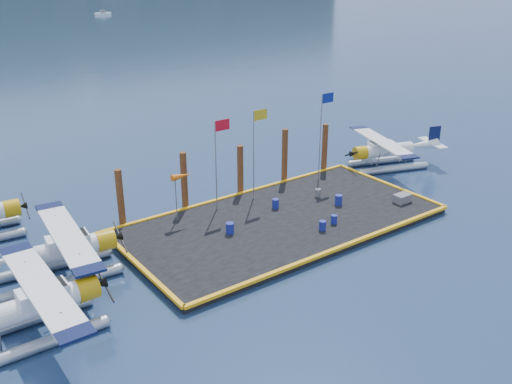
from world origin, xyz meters
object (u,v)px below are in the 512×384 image
flagpole_blue (323,124)px  drum_3 (323,226)px  piling_1 (184,183)px  piling_2 (240,171)px  drum_5 (276,204)px  piling_0 (121,200)px  seaplane_d (385,152)px  drum_0 (230,228)px  drum_2 (339,200)px  drum_1 (334,219)px  seaplane_a (36,309)px  drum_4 (318,193)px  windsock (182,177)px  piling_3 (285,157)px  piling_4 (325,149)px  flagpole_red (218,151)px  flagpole_yellow (256,141)px  seaplane_b (62,253)px  crate (402,198)px

flagpole_blue → drum_3: bearing=-131.2°
piling_1 → piling_2: 4.50m
drum_5 → piling_0: piling_0 is taller
seaplane_d → piling_2: piling_2 is taller
drum_0 → drum_2: bearing=-5.0°
drum_1 → piling_0: (-10.72, 7.82, 1.32)m
flagpole_blue → piling_0: 15.51m
seaplane_a → drum_4: seaplane_a is taller
drum_3 → piling_0: size_ratio=0.15×
windsock → drum_4: bearing=-14.5°
piling_0 → piling_2: (9.00, 0.00, -0.10)m
windsock → piling_3: piling_3 is taller
piling_4 → drum_5: bearing=-154.0°
drum_0 → flagpole_red: size_ratio=0.11×
flagpole_yellow → piling_3: bearing=22.8°
flagpole_yellow → piling_4: bearing=11.6°
windsock → piling_4: (13.53, 1.60, -1.23)m
drum_1 → flagpole_blue: flagpole_blue is taller
flagpole_yellow → flagpole_blue: 6.00m
drum_0 → drum_5: size_ratio=1.08×
seaplane_b → drum_2: 18.08m
crate → drum_4: bearing=134.4°
drum_4 → flagpole_yellow: (-3.58, 2.40, 3.83)m
windsock → piling_2: size_ratio=0.82×
piling_0 → piling_4: size_ratio=1.00×
piling_4 → crate: bearing=-91.4°
seaplane_d → flagpole_blue: size_ratio=1.35×
drum_0 → crate: size_ratio=0.61×
drum_2 → seaplane_b: bearing=172.8°
drum_4 → drum_5: 3.58m
seaplane_d → drum_2: (-8.72, -3.82, -0.62)m
seaplane_d → crate: size_ratio=7.72×
drum_3 → piling_4: bearing=47.2°
seaplane_a → piling_4: (24.57, 7.98, 0.55)m
seaplane_b → seaplane_d: (26.64, 1.54, -0.08)m
flagpole_red → piling_3: flagpole_red is taller
drum_2 → flagpole_yellow: flagpole_yellow is taller
windsock → piling_4: size_ratio=0.78×
seaplane_a → flagpole_blue: 23.86m
drum_3 → flagpole_blue: bearing=48.8°
drum_5 → piling_2: bearing=93.1°
seaplane_b → flagpole_red: 11.70m
drum_2 → piling_0: 14.30m
seaplane_b → seaplane_d: bearing=98.8°
flagpole_yellow → flagpole_blue: (5.99, -0.00, 0.17)m
flagpole_blue → windsock: 11.81m
piling_0 → drum_4: bearing=-17.4°
drum_0 → crate: (12.13, -2.97, -0.06)m
seaplane_b → piling_0: size_ratio=2.34×
flagpole_red → windsock: (-2.73, 0.00, -1.17)m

